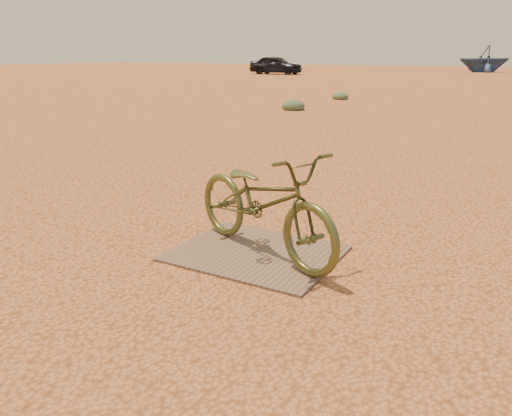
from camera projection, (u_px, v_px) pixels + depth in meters
The scene contains 8 objects.
ground at pixel (230, 238), 4.63m from camera, with size 120.00×120.00×0.00m, color #DD874F.
plywood_board at pixel (256, 253), 4.26m from camera, with size 1.34×1.09×0.02m, color #745D4D.
bicycle at pixel (264, 202), 4.11m from camera, with size 0.60×1.72×0.90m, color #4E5527.
car at pixel (276, 65), 37.94m from camera, with size 1.61×3.99×1.36m, color black.
boat_near_left at pixel (285, 65), 45.06m from camera, with size 3.40×4.77×0.99m, color white.
boat_far_left at pixel (484, 58), 41.66m from camera, with size 3.60×4.17×2.19m, color #314D77.
kale_a at pixel (293, 110), 14.83m from camera, with size 0.69×0.69×0.38m, color #556D4A.
kale_c at pixel (340, 99), 18.08m from camera, with size 0.59×0.59×0.32m, color #556D4A.
Camera 1 is at (2.34, -3.65, 1.66)m, focal length 35.00 mm.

